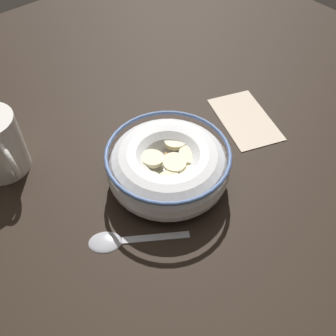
# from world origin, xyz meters

# --- Properties ---
(ground_plane) EXTENTS (1.29, 1.29, 0.02)m
(ground_plane) POSITION_xyz_m (0.00, 0.00, -0.01)
(ground_plane) COLOR black
(cereal_bowl) EXTENTS (0.18, 0.18, 0.06)m
(cereal_bowl) POSITION_xyz_m (0.00, -0.00, 0.03)
(cereal_bowl) COLOR white
(cereal_bowl) RESTS_ON ground_plane
(spoon) EXTENTS (0.09, 0.13, 0.01)m
(spoon) POSITION_xyz_m (0.03, -0.12, 0.00)
(spoon) COLOR #A5A5AD
(spoon) RESTS_ON ground_plane
(folded_napkin) EXTENTS (0.16, 0.13, 0.00)m
(folded_napkin) POSITION_xyz_m (-0.02, 0.19, 0.00)
(folded_napkin) COLOR beige
(folded_napkin) RESTS_ON ground_plane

